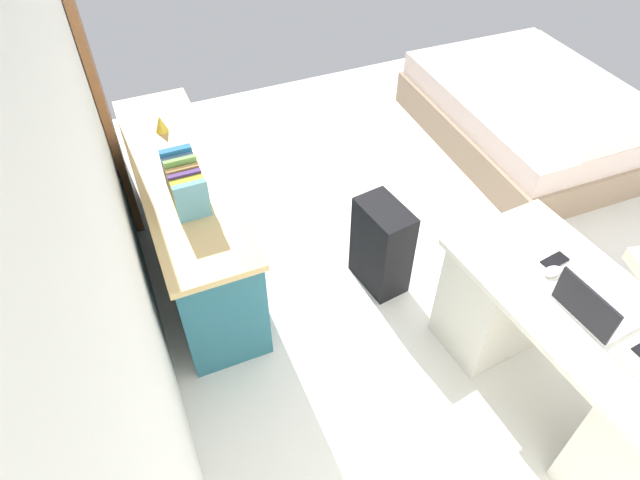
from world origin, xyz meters
name	(u,v)px	position (x,y,z in m)	size (l,w,h in m)	color
ground_plane	(478,253)	(0.00, 0.00, 0.00)	(5.27, 5.27, 0.00)	silver
wall_back	(89,160)	(0.00, 2.14, 1.40)	(4.20, 0.10, 2.79)	silver
door_wooden	(91,68)	(1.55, 2.06, 1.02)	(0.88, 0.05, 2.04)	brown
desk	(572,360)	(-1.06, 0.28, 0.38)	(1.49, 0.77, 0.73)	silver
credenza	(189,218)	(0.68, 1.75, 0.38)	(1.80, 0.48, 0.75)	#235B6B
bed	(530,115)	(0.96, -1.11, 0.24)	(1.93, 1.45, 0.58)	gray
suitcase_black	(381,246)	(0.05, 0.73, 0.30)	(0.36, 0.22, 0.61)	black
laptop	(591,309)	(-1.04, 0.32, 0.78)	(0.33, 0.25, 0.21)	#B7B7BC
computer_mouse	(552,271)	(-0.78, 0.29, 0.75)	(0.06, 0.10, 0.03)	white
cell_phone_by_mouse	(555,261)	(-0.72, 0.23, 0.74)	(0.07, 0.14, 0.01)	black
book_row	(185,183)	(0.40, 1.76, 0.86)	(0.36, 0.17, 0.24)	teal
figurine_small	(161,124)	(1.10, 1.76, 0.81)	(0.08, 0.08, 0.11)	gold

